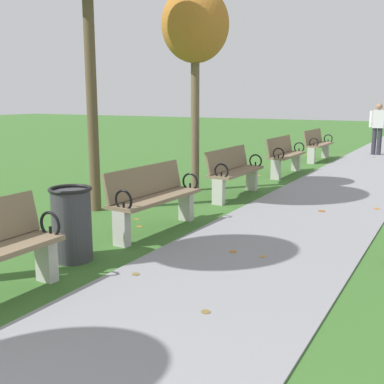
{
  "coord_description": "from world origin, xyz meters",
  "views": [
    {
      "loc": [
        3.03,
        0.42,
        1.81
      ],
      "look_at": [
        -0.05,
        5.93,
        0.55
      ],
      "focal_mm": 44.18,
      "sensor_mm": 36.0,
      "label": 1
    }
  ],
  "objects_px": {
    "park_bench_4": "(234,171)",
    "park_bench_6": "(317,144)",
    "pedestrian_walking": "(378,126)",
    "park_bench_5": "(285,155)",
    "trash_bin": "(72,224)",
    "park_bench_3": "(154,197)",
    "tree_4": "(195,28)"
  },
  "relations": [
    {
      "from": "park_bench_3",
      "to": "park_bench_4",
      "type": "distance_m",
      "value": 2.67
    },
    {
      "from": "park_bench_6",
      "to": "trash_bin",
      "type": "relative_size",
      "value": 1.92
    },
    {
      "from": "park_bench_5",
      "to": "park_bench_6",
      "type": "height_order",
      "value": "same"
    },
    {
      "from": "park_bench_6",
      "to": "pedestrian_walking",
      "type": "xyz_separation_m",
      "value": [
        1.32,
        2.24,
        0.44
      ]
    },
    {
      "from": "park_bench_4",
      "to": "park_bench_6",
      "type": "distance_m",
      "value": 5.91
    },
    {
      "from": "park_bench_6",
      "to": "pedestrian_walking",
      "type": "relative_size",
      "value": 0.99
    },
    {
      "from": "park_bench_6",
      "to": "trash_bin",
      "type": "height_order",
      "value": "park_bench_6"
    },
    {
      "from": "park_bench_3",
      "to": "tree_4",
      "type": "xyz_separation_m",
      "value": [
        -0.94,
        2.87,
        2.61
      ]
    },
    {
      "from": "park_bench_4",
      "to": "pedestrian_walking",
      "type": "relative_size",
      "value": 0.99
    },
    {
      "from": "park_bench_3",
      "to": "park_bench_5",
      "type": "bearing_deg",
      "value": 90.0
    },
    {
      "from": "park_bench_3",
      "to": "park_bench_5",
      "type": "relative_size",
      "value": 1.01
    },
    {
      "from": "park_bench_4",
      "to": "park_bench_6",
      "type": "xyz_separation_m",
      "value": [
        0.0,
        5.91,
        0.0
      ]
    },
    {
      "from": "park_bench_4",
      "to": "pedestrian_walking",
      "type": "xyz_separation_m",
      "value": [
        1.32,
        8.15,
        0.44
      ]
    },
    {
      "from": "park_bench_4",
      "to": "park_bench_5",
      "type": "distance_m",
      "value": 2.93
    },
    {
      "from": "park_bench_5",
      "to": "park_bench_6",
      "type": "relative_size",
      "value": 1.0
    },
    {
      "from": "park_bench_3",
      "to": "trash_bin",
      "type": "relative_size",
      "value": 1.93
    },
    {
      "from": "tree_4",
      "to": "trash_bin",
      "type": "height_order",
      "value": "tree_4"
    },
    {
      "from": "park_bench_5",
      "to": "park_bench_6",
      "type": "bearing_deg",
      "value": 90.0
    },
    {
      "from": "park_bench_5",
      "to": "pedestrian_walking",
      "type": "bearing_deg",
      "value": 75.85
    },
    {
      "from": "park_bench_6",
      "to": "pedestrian_walking",
      "type": "height_order",
      "value": "pedestrian_walking"
    },
    {
      "from": "park_bench_4",
      "to": "trash_bin",
      "type": "relative_size",
      "value": 1.91
    },
    {
      "from": "park_bench_3",
      "to": "park_bench_6",
      "type": "distance_m",
      "value": 8.58
    },
    {
      "from": "park_bench_3",
      "to": "park_bench_6",
      "type": "relative_size",
      "value": 1.01
    },
    {
      "from": "park_bench_5",
      "to": "park_bench_3",
      "type": "bearing_deg",
      "value": -90.0
    },
    {
      "from": "park_bench_6",
      "to": "tree_4",
      "type": "distance_m",
      "value": 6.35
    },
    {
      "from": "trash_bin",
      "to": "park_bench_6",
      "type": "bearing_deg",
      "value": 89.16
    },
    {
      "from": "pedestrian_walking",
      "to": "trash_bin",
      "type": "height_order",
      "value": "pedestrian_walking"
    },
    {
      "from": "park_bench_4",
      "to": "park_bench_6",
      "type": "relative_size",
      "value": 1.0
    },
    {
      "from": "trash_bin",
      "to": "tree_4",
      "type": "bearing_deg",
      "value": 100.4
    },
    {
      "from": "pedestrian_walking",
      "to": "trash_bin",
      "type": "distance_m",
      "value": 12.34
    },
    {
      "from": "park_bench_5",
      "to": "trash_bin",
      "type": "bearing_deg",
      "value": -91.2
    },
    {
      "from": "park_bench_3",
      "to": "park_bench_4",
      "type": "relative_size",
      "value": 1.01
    }
  ]
}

